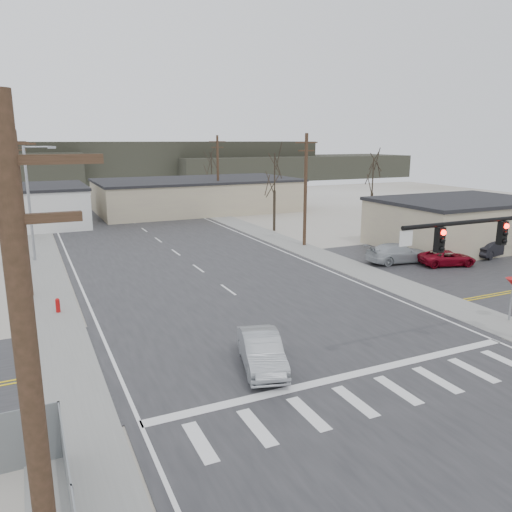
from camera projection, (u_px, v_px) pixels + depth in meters
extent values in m
plane|color=silver|center=(288.00, 333.00, 24.94)|extent=(140.00, 140.00, 0.00)
cube|color=#262629|center=(194.00, 266.00, 38.17)|extent=(18.00, 110.00, 0.05)
cube|color=#262629|center=(288.00, 333.00, 24.94)|extent=(90.00, 10.00, 0.04)
cube|color=#262629|center=(478.00, 265.00, 38.46)|extent=(18.00, 20.00, 0.03)
cube|color=gray|center=(42.00, 265.00, 38.22)|extent=(3.00, 90.00, 0.06)
cube|color=gray|center=(285.00, 242.00, 46.95)|extent=(3.00, 90.00, 0.06)
cylinder|color=black|center=(483.00, 221.00, 20.36)|extent=(8.40, 0.18, 0.18)
cube|color=black|center=(502.00, 233.00, 20.99)|extent=(0.32, 0.30, 1.00)
cube|color=black|center=(439.00, 240.00, 19.55)|extent=(0.32, 0.30, 1.00)
sphere|color=#FF0C05|center=(506.00, 226.00, 20.77)|extent=(0.22, 0.22, 0.22)
sphere|color=#FF0C05|center=(443.00, 233.00, 19.33)|extent=(0.22, 0.22, 0.22)
cube|color=silver|center=(406.00, 238.00, 18.81)|extent=(0.60, 0.04, 0.60)
cylinder|color=#A50C0C|center=(58.00, 307.00, 27.72)|extent=(0.24, 0.24, 0.70)
sphere|color=#A50C0C|center=(57.00, 300.00, 27.63)|extent=(0.24, 0.24, 0.24)
cylinder|color=gray|center=(511.00, 302.00, 26.35)|extent=(0.10, 0.10, 2.10)
cube|color=tan|center=(197.00, 196.00, 67.43)|extent=(26.00, 14.00, 4.00)
cube|color=black|center=(197.00, 180.00, 66.94)|extent=(26.30, 14.30, 0.30)
cube|color=tan|center=(458.00, 224.00, 44.95)|extent=(14.00, 10.00, 4.00)
cube|color=black|center=(461.00, 200.00, 44.47)|extent=(14.30, 10.30, 0.30)
cylinder|color=#472F21|center=(40.00, 477.00, 6.72)|extent=(0.30, 0.30, 10.00)
cube|color=#472F21|center=(5.00, 160.00, 5.76)|extent=(2.20, 0.12, 0.12)
cube|color=#472F21|center=(11.00, 220.00, 5.92)|extent=(1.60, 0.12, 0.12)
cylinder|color=#472F21|center=(23.00, 216.00, 29.66)|extent=(0.30, 0.30, 10.00)
cube|color=#472F21|center=(15.00, 144.00, 28.71)|extent=(2.20, 0.12, 0.12)
cube|color=#472F21|center=(16.00, 156.00, 28.87)|extent=(1.60, 0.12, 0.12)
cylinder|color=#472F21|center=(21.00, 188.00, 47.31)|extent=(0.30, 0.30, 10.00)
cube|color=#472F21|center=(16.00, 142.00, 46.36)|extent=(2.20, 0.12, 0.12)
cube|color=#472F21|center=(17.00, 150.00, 46.52)|extent=(1.60, 0.12, 0.12)
cylinder|color=#472F21|center=(20.00, 175.00, 64.96)|extent=(0.30, 0.30, 10.00)
cube|color=#472F21|center=(16.00, 142.00, 64.01)|extent=(2.20, 0.12, 0.12)
cube|color=#472F21|center=(17.00, 147.00, 64.17)|extent=(1.60, 0.12, 0.12)
cylinder|color=#472F21|center=(305.00, 191.00, 44.42)|extent=(0.30, 0.30, 10.00)
cube|color=#472F21|center=(307.00, 142.00, 43.47)|extent=(2.20, 0.12, 0.12)
cube|color=#472F21|center=(306.00, 151.00, 43.63)|extent=(1.60, 0.12, 0.12)
cylinder|color=#472F21|center=(218.00, 175.00, 63.84)|extent=(0.30, 0.30, 10.00)
cube|color=#472F21|center=(217.00, 142.00, 62.88)|extent=(2.20, 0.12, 0.12)
cube|color=#472F21|center=(217.00, 147.00, 63.04)|extent=(1.60, 0.12, 0.12)
cylinder|color=gray|center=(29.00, 205.00, 38.81)|extent=(0.20, 0.20, 9.00)
cylinder|color=gray|center=(38.00, 147.00, 38.22)|extent=(2.00, 0.12, 0.12)
cube|color=gray|center=(52.00, 147.00, 38.64)|extent=(0.60, 0.25, 0.18)
cylinder|color=#31271E|center=(4.00, 245.00, 36.82)|extent=(0.28, 0.28, 3.75)
cylinder|color=#31271E|center=(274.00, 211.00, 52.55)|extent=(0.28, 0.28, 4.25)
cylinder|color=#31271E|center=(275.00, 174.00, 51.68)|extent=(0.14, 0.14, 4.25)
cylinder|color=#31271E|center=(0.00, 202.00, 59.26)|extent=(0.28, 0.28, 4.50)
cylinder|color=#31271E|center=(212.00, 189.00, 76.55)|extent=(0.28, 0.28, 4.00)
cylinder|color=#31271E|center=(211.00, 166.00, 75.73)|extent=(0.14, 0.14, 4.00)
cylinder|color=#31271E|center=(371.00, 211.00, 52.96)|extent=(0.28, 0.28, 4.00)
cylinder|color=#31271E|center=(373.00, 177.00, 52.14)|extent=(0.14, 0.14, 4.00)
cube|color=#333026|center=(146.00, 162.00, 114.81)|extent=(80.00, 18.00, 9.00)
cube|color=#333026|center=(292.00, 167.00, 124.32)|extent=(60.00, 18.00, 5.50)
imported|color=gray|center=(262.00, 351.00, 20.92)|extent=(2.70, 4.72, 1.47)
imported|color=black|center=(126.00, 204.00, 68.47)|extent=(3.45, 5.87, 1.60)
imported|color=black|center=(101.00, 202.00, 70.92)|extent=(2.87, 4.65, 1.48)
imported|color=maroon|center=(447.00, 258.00, 38.10)|extent=(4.66, 3.10, 1.19)
imported|color=black|center=(491.00, 248.00, 41.01)|extent=(4.49, 2.34, 1.41)
imported|color=#9EA4A9|center=(398.00, 253.00, 38.95)|extent=(5.36, 2.60, 1.50)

